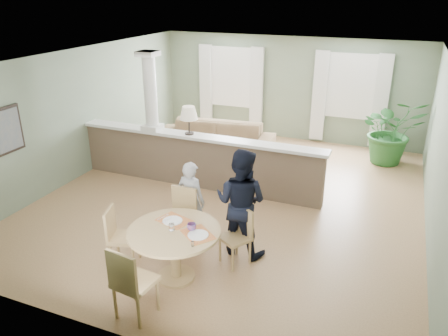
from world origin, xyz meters
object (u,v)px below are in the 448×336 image
at_px(houseplant, 391,131).
at_px(man_person, 241,202).
at_px(dining_table, 175,240).
at_px(chair_near, 130,281).
at_px(chair_far_man, 239,233).
at_px(chair_far_boy, 181,216).
at_px(child_person, 191,201).
at_px(chair_side, 119,234).
at_px(sofa, 214,141).

bearing_deg(houseplant, man_person, -111.69).
bearing_deg(dining_table, chair_near, -96.93).
bearing_deg(chair_far_man, chair_far_boy, -150.62).
distance_m(chair_far_man, chair_near, 1.83).
relative_size(houseplant, child_person, 1.16).
bearing_deg(chair_far_man, child_person, -168.36).
distance_m(houseplant, chair_side, 6.78).
xyz_separation_m(sofa, chair_side, (0.46, -4.57, 0.09)).
relative_size(sofa, child_person, 2.12).
bearing_deg(sofa, chair_near, -83.23).
relative_size(sofa, chair_near, 2.79).
xyz_separation_m(houseplant, child_person, (-2.80, -4.75, -0.11)).
bearing_deg(chair_side, chair_far_man, -83.65).
distance_m(chair_far_man, child_person, 1.03).
xyz_separation_m(houseplant, dining_table, (-2.53, -5.82, -0.16)).
relative_size(chair_side, man_person, 0.53).
distance_m(dining_table, chair_far_boy, 0.83).
height_order(sofa, houseplant, houseplant).
relative_size(chair_far_man, man_person, 0.51).
height_order(chair_far_boy, man_person, man_person).
height_order(dining_table, chair_near, chair_near).
relative_size(chair_far_man, child_person, 0.65).
bearing_deg(sofa, chair_side, -90.64).
bearing_deg(man_person, chair_far_boy, 18.20).
bearing_deg(chair_side, houseplant, -48.33).
bearing_deg(chair_far_man, dining_table, -101.00).
height_order(sofa, chair_far_man, chair_far_man).
relative_size(dining_table, child_person, 0.96).
relative_size(dining_table, chair_near, 1.26).
height_order(chair_far_man, chair_side, chair_side).
xyz_separation_m(chair_far_boy, man_person, (0.91, 0.22, 0.31)).
relative_size(child_person, man_person, 0.79).
distance_m(sofa, man_person, 4.14).
relative_size(sofa, man_person, 1.67).
bearing_deg(chair_side, dining_table, -107.73).
distance_m(chair_near, chair_side, 1.26).
bearing_deg(man_person, chair_far_man, 109.58).
bearing_deg(chair_near, child_person, -78.11).
relative_size(houseplant, chair_side, 1.72).
bearing_deg(child_person, chair_side, 65.36).
distance_m(chair_near, child_person, 2.02).
bearing_deg(chair_far_boy, chair_far_man, -1.70).
distance_m(sofa, chair_far_boy, 3.97).
bearing_deg(child_person, sofa, -64.92).
bearing_deg(chair_far_boy, man_person, 14.58).
height_order(sofa, child_person, child_person).
bearing_deg(dining_table, chair_far_boy, 111.91).
bearing_deg(houseplant, sofa, -162.39).
bearing_deg(man_person, houseplant, -107.05).
height_order(dining_table, chair_side, chair_side).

